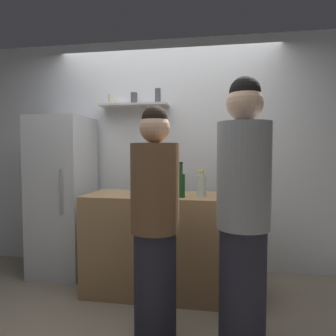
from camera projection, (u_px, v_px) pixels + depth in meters
The scene contains 11 objects.
ground_plane at pixel (141, 322), 2.43m from camera, with size 5.28×5.28×0.00m, color gray.
back_wall_assembly at pixel (167, 155), 3.59m from camera, with size 4.80×0.32×2.60m.
refrigerator at pixel (63, 196), 3.40m from camera, with size 0.57×0.65×1.71m.
counter at pixel (168, 244), 2.93m from camera, with size 1.54×0.60×0.94m, color #9E7A51.
baking_pan at pixel (157, 191), 3.00m from camera, with size 0.34×0.24×0.05m, color gray.
utensil_holder at pixel (139, 190), 2.80m from camera, with size 0.11×0.11×0.22m.
wine_bottle_pale_glass at pixel (222, 180), 3.06m from camera, with size 0.08×0.08×0.32m.
wine_bottle_green_glass at pixel (181, 184), 2.73m from camera, with size 0.07×0.07×0.31m.
water_bottle_plastic at pixel (201, 185), 2.79m from camera, with size 0.09×0.09×0.24m.
person_grey_hoodie at pixel (243, 219), 1.97m from camera, with size 0.34×0.34×1.81m.
person_brown_jacket at pixel (155, 226), 2.17m from camera, with size 0.34×0.34×1.66m.
Camera 1 is at (0.60, -2.30, 1.34)m, focal length 33.11 mm.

